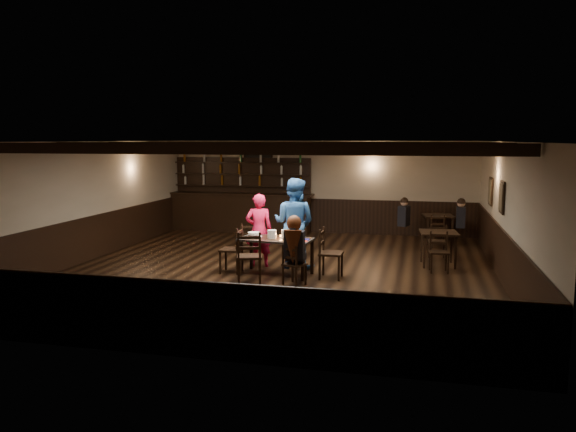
% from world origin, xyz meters
% --- Properties ---
extents(ground, '(10.00, 10.00, 0.00)m').
position_xyz_m(ground, '(0.00, 0.00, 0.00)').
color(ground, black).
rests_on(ground, ground).
extents(room_shell, '(9.02, 10.02, 2.71)m').
position_xyz_m(room_shell, '(0.01, 0.04, 1.75)').
color(room_shell, '#C1B5A0').
rests_on(room_shell, ground).
extents(dining_table, '(1.54, 0.89, 0.75)m').
position_xyz_m(dining_table, '(0.05, -0.47, 0.66)').
color(dining_table, black).
rests_on(dining_table, ground).
extents(chair_near_left, '(0.59, 0.57, 1.01)m').
position_xyz_m(chair_near_left, '(-0.27, -1.28, 0.59)').
color(chair_near_left, black).
rests_on(chair_near_left, ground).
extents(chair_near_right, '(0.48, 0.47, 0.79)m').
position_xyz_m(chair_near_right, '(0.57, -1.24, 0.46)').
color(chair_near_right, black).
rests_on(chair_near_right, ground).
extents(chair_end_left, '(0.44, 0.46, 0.96)m').
position_xyz_m(chair_end_left, '(-0.82, -0.48, 0.56)').
color(chair_end_left, black).
rests_on(chair_end_left, ground).
extents(chair_end_right, '(0.45, 0.47, 1.00)m').
position_xyz_m(chair_end_right, '(1.10, -0.50, 0.59)').
color(chair_end_right, black).
rests_on(chair_end_right, ground).
extents(chair_far_pushed, '(0.40, 0.38, 0.84)m').
position_xyz_m(chair_far_pushed, '(-0.92, 0.72, 0.49)').
color(chair_far_pushed, black).
rests_on(chair_far_pushed, ground).
extents(woman_pink, '(0.66, 0.52, 1.59)m').
position_xyz_m(woman_pink, '(-0.50, 0.20, 0.79)').
color(woman_pink, '#F41D3E').
rests_on(woman_pink, ground).
extents(man_blue, '(1.06, 0.90, 1.93)m').
position_xyz_m(man_blue, '(0.27, 0.26, 0.97)').
color(man_blue, navy).
rests_on(man_blue, ground).
extents(seated_person, '(0.37, 0.56, 0.90)m').
position_xyz_m(seated_person, '(0.60, -1.20, 0.87)').
color(seated_person, black).
rests_on(seated_person, ground).
extents(cake, '(0.32, 0.32, 0.10)m').
position_xyz_m(cake, '(-0.43, -0.40, 0.80)').
color(cake, white).
rests_on(cake, dining_table).
extents(plate_stack_a, '(0.18, 0.18, 0.17)m').
position_xyz_m(plate_stack_a, '(-0.03, -0.47, 0.84)').
color(plate_stack_a, white).
rests_on(plate_stack_a, dining_table).
extents(plate_stack_b, '(0.15, 0.15, 0.18)m').
position_xyz_m(plate_stack_b, '(0.23, -0.43, 0.84)').
color(plate_stack_b, white).
rests_on(plate_stack_b, dining_table).
extents(tea_light, '(0.05, 0.05, 0.06)m').
position_xyz_m(tea_light, '(0.13, -0.38, 0.78)').
color(tea_light, '#A5A8AD').
rests_on(tea_light, dining_table).
extents(salt_shaker, '(0.03, 0.03, 0.08)m').
position_xyz_m(salt_shaker, '(0.40, -0.56, 0.79)').
color(salt_shaker, silver).
rests_on(salt_shaker, dining_table).
extents(pepper_shaker, '(0.03, 0.03, 0.09)m').
position_xyz_m(pepper_shaker, '(0.52, -0.58, 0.80)').
color(pepper_shaker, '#A5A8AD').
rests_on(pepper_shaker, dining_table).
extents(drink_glass, '(0.08, 0.08, 0.12)m').
position_xyz_m(drink_glass, '(0.38, -0.41, 0.81)').
color(drink_glass, silver).
rests_on(drink_glass, dining_table).
extents(menu_red, '(0.38, 0.32, 0.00)m').
position_xyz_m(menu_red, '(0.57, -0.65, 0.75)').
color(menu_red, maroon).
rests_on(menu_red, dining_table).
extents(menu_blue, '(0.27, 0.19, 0.00)m').
position_xyz_m(menu_blue, '(0.60, -0.45, 0.75)').
color(menu_blue, '#121156').
rests_on(menu_blue, dining_table).
extents(bar_counter, '(4.46, 0.70, 2.20)m').
position_xyz_m(bar_counter, '(-2.40, 4.72, 0.73)').
color(bar_counter, black).
rests_on(bar_counter, ground).
extents(back_table_a, '(0.85, 0.85, 0.75)m').
position_xyz_m(back_table_a, '(3.30, 1.17, 0.65)').
color(back_table_a, black).
rests_on(back_table_a, ground).
extents(back_table_b, '(0.87, 0.87, 0.75)m').
position_xyz_m(back_table_b, '(3.37, 4.00, 0.65)').
color(back_table_b, black).
rests_on(back_table_b, ground).
extents(bg_patron_left, '(0.33, 0.42, 0.76)m').
position_xyz_m(bg_patron_left, '(2.48, 3.72, 0.85)').
color(bg_patron_left, black).
rests_on(bg_patron_left, ground).
extents(bg_patron_right, '(0.24, 0.38, 0.77)m').
position_xyz_m(bg_patron_right, '(3.92, 3.77, 0.85)').
color(bg_patron_right, black).
rests_on(bg_patron_right, ground).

